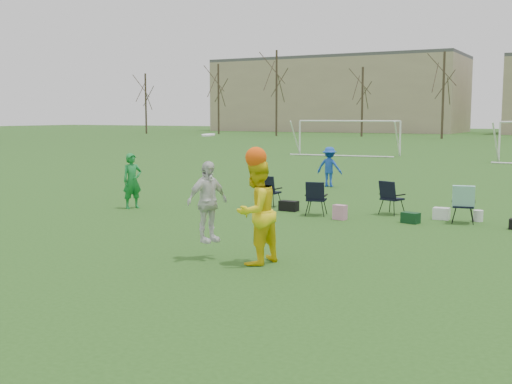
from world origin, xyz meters
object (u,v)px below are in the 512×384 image
Objects in this scene: fielder_blue at (329,167)px; goal_left at (349,128)px; fielder_green_near at (132,181)px; center_contest at (242,207)px.

goal_left is (-6.46, 19.60, 1.14)m from fielder_blue.
fielder_green_near is 8.92m from fielder_blue.
center_contest is at bearing -78.10° from goal_left.
fielder_green_near is at bearing 144.25° from center_contest.
fielder_blue is at bearing -76.77° from goal_left.
center_contest is at bearing -99.88° from fielder_green_near.
fielder_blue is 0.64× the size of center_contest.
goal_left is at bearing -73.29° from fielder_blue.
goal_left is (-3.42, 27.99, 1.09)m from fielder_green_near.
goal_left is at bearing 32.84° from fielder_green_near.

